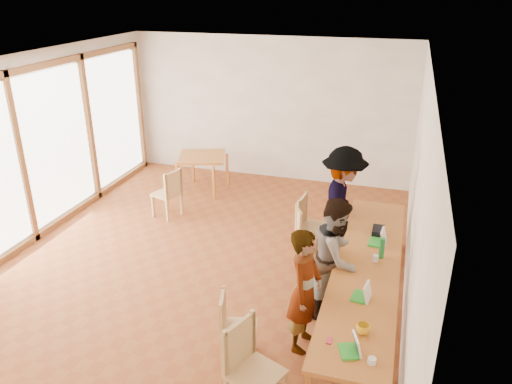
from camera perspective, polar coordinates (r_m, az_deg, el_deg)
ground at (r=7.71m, az=-6.57°, el=-8.49°), size 8.00×8.00×0.00m
wall_back at (r=10.65m, az=1.58°, el=9.42°), size 6.00×0.10×3.00m
wall_right at (r=6.50m, az=17.90°, el=-0.89°), size 0.10×8.00×3.00m
window_wall at (r=8.63m, az=-25.47°, el=3.85°), size 0.10×8.00×3.00m
ceiling at (r=6.65m, az=-7.78°, el=14.27°), size 6.00×8.00×0.04m
communal_table at (r=6.42m, az=12.52°, el=-8.61°), size 0.80×4.00×0.75m
side_table at (r=10.16m, az=-6.17°, el=3.73°), size 0.90×0.90×0.75m
chair_near at (r=5.13m, az=-1.03°, el=-18.46°), size 0.62×0.62×0.54m
chair_mid at (r=5.74m, az=-2.92°, el=-14.48°), size 0.48×0.48×0.45m
chair_far at (r=7.73m, az=5.47°, el=-4.01°), size 0.51×0.51×0.44m
chair_empty at (r=7.85m, az=5.89°, el=-3.06°), size 0.48×0.48×0.50m
chair_spare at (r=9.08m, az=-9.81°, el=0.38°), size 0.54×0.54×0.49m
person_near at (r=5.80m, az=5.61°, el=-11.13°), size 0.44×0.60×1.53m
person_mid at (r=6.40m, az=9.17°, el=-7.40°), size 0.71×0.86×1.60m
person_far at (r=7.59m, az=9.83°, el=-1.49°), size 0.76×1.22×1.81m
laptop_near at (r=5.04m, az=10.98°, el=-17.08°), size 0.26×0.27×0.19m
laptop_mid at (r=5.77m, az=12.18°, el=-11.37°), size 0.23×0.26×0.19m
laptop_far at (r=6.90m, az=13.96°, el=-5.34°), size 0.24×0.28×0.22m
yellow_mug at (r=5.28m, az=12.14°, el=-15.05°), size 0.17×0.17×0.11m
green_bottle at (r=6.55m, az=14.20°, el=-6.23°), size 0.07×0.07×0.28m
clear_glass at (r=6.49m, az=13.50°, el=-7.40°), size 0.07×0.07×0.09m
condiment_cup at (r=4.97m, az=13.10°, el=-18.28°), size 0.08×0.08×0.06m
pink_phone at (r=5.15m, az=8.37°, el=-16.46°), size 0.05×0.10×0.01m
black_pouch at (r=7.17m, az=13.79°, el=-4.36°), size 0.16×0.26×0.09m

